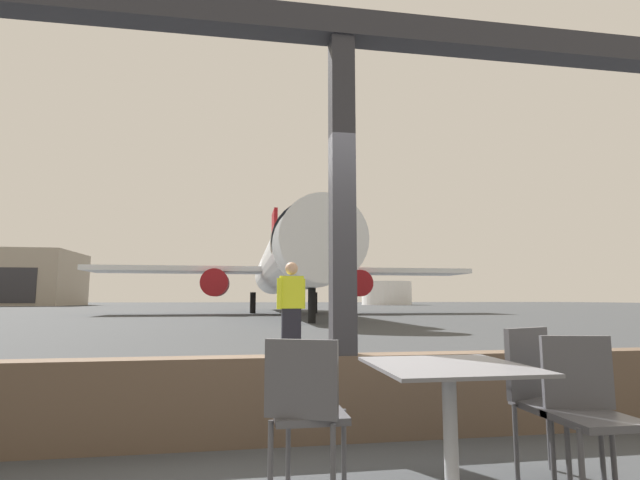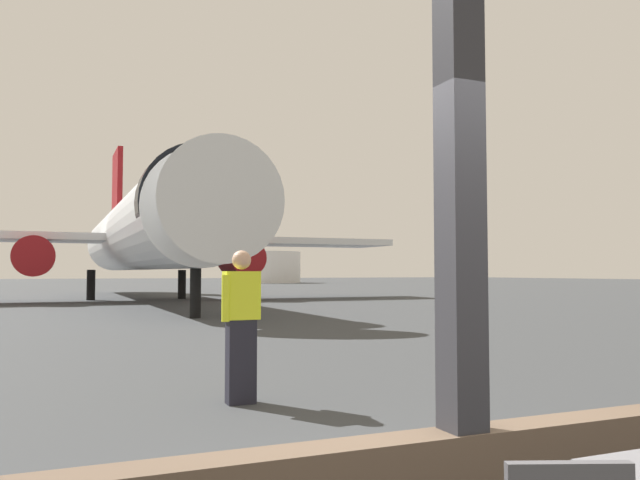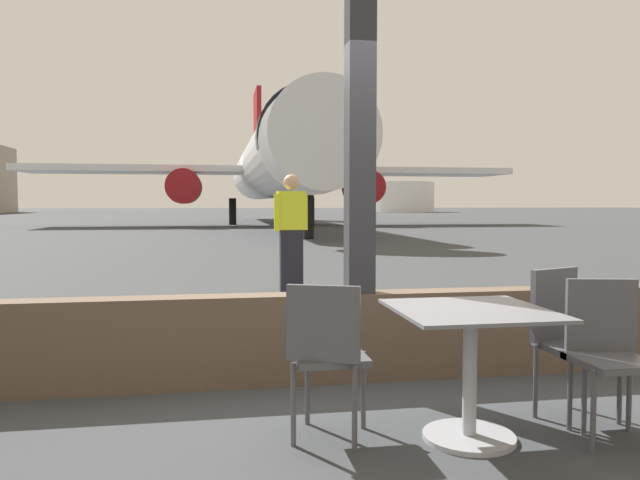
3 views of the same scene
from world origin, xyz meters
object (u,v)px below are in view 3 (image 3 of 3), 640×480
Objects in this scene: cafe_chair_window_left at (607,344)px; airplane at (275,165)px; fuel_storage_tank at (402,197)px; cafe_chair_window_right at (566,331)px; cafe_chair_aisle_left at (327,347)px; ground_crew_worker at (291,233)px; dining_table at (470,360)px.

cafe_chair_window_left is 0.03× the size of airplane.
fuel_storage_tank is at bearing 73.52° from cafe_chair_window_left.
fuel_storage_tank is (24.28, 81.59, 1.60)m from cafe_chair_window_right.
cafe_chair_window_left is at bearing -92.10° from airplane.
cafe_chair_window_right is 1.55m from cafe_chair_aisle_left.
ground_crew_worker is at bearing 101.47° from cafe_chair_window_left.
cafe_chair_window_right is at bearing 18.50° from dining_table.
cafe_chair_window_left is 0.34m from cafe_chair_window_right.
cafe_chair_aisle_left is at bearing -94.93° from airplane.
airplane is at bearing 85.05° from ground_crew_worker.
airplane is at bearing 85.07° from cafe_chair_aisle_left.
ground_crew_worker reaches higher than cafe_chair_window_left.
airplane reaches higher than fuel_storage_tank.
ground_crew_worker is at bearing 85.17° from cafe_chair_aisle_left.
cafe_chair_window_right is (-0.05, 0.33, 0.01)m from cafe_chair_window_left.
airplane reaches higher than ground_crew_worker.
ground_crew_worker reaches higher than dining_table.
cafe_chair_window_right reaches higher than cafe_chair_aisle_left.
airplane is 19.46× the size of ground_crew_worker.
cafe_chair_aisle_left reaches higher than dining_table.
cafe_chair_aisle_left is 0.10× the size of fuel_storage_tank.
cafe_chair_aisle_left is 85.74m from fuel_storage_tank.
cafe_chair_aisle_left is (-1.54, -0.15, -0.01)m from cafe_chair_window_right.
fuel_storage_tank reaches higher than cafe_chair_window_right.
cafe_chair_aisle_left is at bearing -94.83° from ground_crew_worker.
cafe_chair_window_right is at bearing -106.57° from fuel_storage_tank.
ground_crew_worker is at bearing 93.59° from dining_table.
cafe_chair_aisle_left is at bearing -107.53° from fuel_storage_tank.
cafe_chair_window_left is at bearing -78.53° from ground_crew_worker.
cafe_chair_window_left is 1.60m from cafe_chair_aisle_left.
dining_table is 0.48× the size of ground_crew_worker.
cafe_chair_window_right reaches higher than dining_table.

